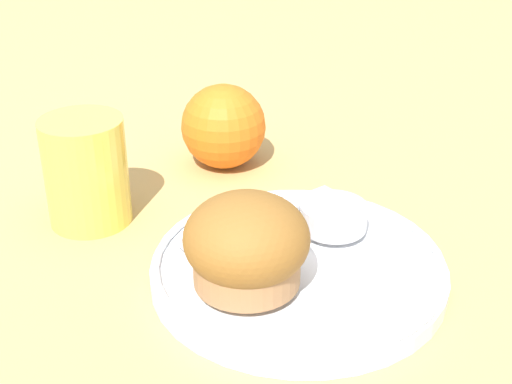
{
  "coord_description": "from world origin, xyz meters",
  "views": [
    {
      "loc": [
        -0.33,
        -0.36,
        0.32
      ],
      "look_at": [
        -0.02,
        0.03,
        0.06
      ],
      "focal_mm": 50.0,
      "sensor_mm": 36.0,
      "label": 1
    }
  ],
  "objects_px": {
    "orange_fruit": "(224,126)",
    "butter_knife": "(260,217)",
    "juice_glass": "(86,171)",
    "muffin": "(247,245)"
  },
  "relations": [
    {
      "from": "orange_fruit",
      "to": "butter_knife",
      "type": "bearing_deg",
      "value": -115.77
    },
    {
      "from": "juice_glass",
      "to": "muffin",
      "type": "bearing_deg",
      "value": -80.89
    },
    {
      "from": "juice_glass",
      "to": "orange_fruit",
      "type": "bearing_deg",
      "value": 5.4
    },
    {
      "from": "muffin",
      "to": "juice_glass",
      "type": "relative_size",
      "value": 0.94
    },
    {
      "from": "juice_glass",
      "to": "butter_knife",
      "type": "bearing_deg",
      "value": -52.3
    },
    {
      "from": "muffin",
      "to": "butter_knife",
      "type": "bearing_deg",
      "value": 44.46
    },
    {
      "from": "butter_knife",
      "to": "juice_glass",
      "type": "height_order",
      "value": "juice_glass"
    },
    {
      "from": "butter_knife",
      "to": "muffin",
      "type": "bearing_deg",
      "value": -133.54
    },
    {
      "from": "butter_knife",
      "to": "orange_fruit",
      "type": "bearing_deg",
      "value": 66.24
    },
    {
      "from": "muffin",
      "to": "butter_knife",
      "type": "height_order",
      "value": "muffin"
    }
  ]
}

